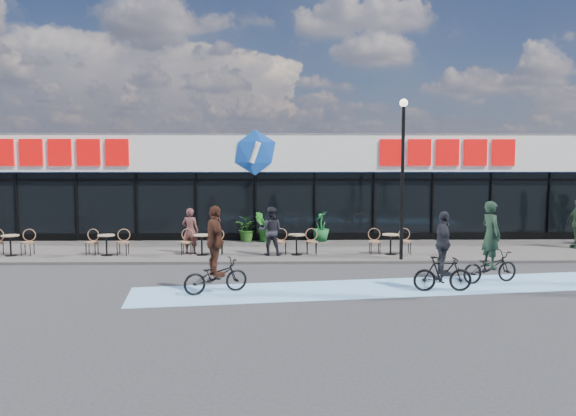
{
  "coord_description": "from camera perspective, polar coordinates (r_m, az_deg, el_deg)",
  "views": [
    {
      "loc": [
        0.91,
        -16.61,
        3.53
      ],
      "look_at": [
        1.3,
        3.5,
        1.77
      ],
      "focal_mm": 35.0,
      "sensor_mm": 36.0,
      "label": 1
    }
  ],
  "objects": [
    {
      "name": "lamp_post",
      "position": [
        19.38,
        11.57,
        4.26
      ],
      "size": [
        0.28,
        0.28,
        5.44
      ],
      "color": "black",
      "rests_on": "sidewalk"
    },
    {
      "name": "bistro_set_2",
      "position": [
        21.13,
        -17.89,
        -3.33
      ],
      "size": [
        1.54,
        0.62,
        0.9
      ],
      "color": "tan",
      "rests_on": "sidewalk"
    },
    {
      "name": "potted_plant_left",
      "position": [
        23.3,
        -2.56,
        -1.93
      ],
      "size": [
        0.85,
        0.79,
        1.24
      ],
      "primitive_type": "imported",
      "rotation": [
        0.0,
        0.0,
        3.58
      ],
      "color": "#1B5919",
      "rests_on": "sidewalk"
    },
    {
      "name": "bistro_set_1",
      "position": [
        22.34,
        -26.26,
        -3.17
      ],
      "size": [
        1.54,
        0.62,
        0.9
      ],
      "color": "tan",
      "rests_on": "sidewalk"
    },
    {
      "name": "cyclist_b",
      "position": [
        17.03,
        19.85,
        -4.48
      ],
      "size": [
        1.85,
        1.06,
        2.35
      ],
      "color": "black",
      "rests_on": "ground"
    },
    {
      "name": "bistro_set_3",
      "position": [
        20.41,
        -8.72,
        -3.44
      ],
      "size": [
        1.54,
        0.62,
        0.9
      ],
      "color": "tan",
      "rests_on": "sidewalk"
    },
    {
      "name": "sidewalk",
      "position": [
        21.41,
        -3.55,
        -4.36
      ],
      "size": [
        44.0,
        5.0,
        0.1
      ],
      "primitive_type": "cube",
      "color": "#4F4946",
      "rests_on": "ground"
    },
    {
      "name": "patron_left",
      "position": [
        20.68,
        -9.9,
        -2.29
      ],
      "size": [
        0.67,
        0.49,
        1.66
      ],
      "primitive_type": "imported",
      "rotation": [
        0.0,
        0.0,
        2.97
      ],
      "color": "#502D29",
      "rests_on": "sidewalk"
    },
    {
      "name": "ground",
      "position": [
        17.0,
        -4.19,
        -7.0
      ],
      "size": [
        120.0,
        120.0,
        0.0
      ],
      "primitive_type": "plane",
      "color": "#28282B",
      "rests_on": "ground"
    },
    {
      "name": "bistro_set_5",
      "position": [
        20.64,
        10.33,
        -3.37
      ],
      "size": [
        1.54,
        0.62,
        0.9
      ],
      "color": "tan",
      "rests_on": "sidewalk"
    },
    {
      "name": "bike_lane",
      "position": [
        15.82,
        10.27,
        -7.96
      ],
      "size": [
        14.17,
        4.13,
        0.01
      ],
      "primitive_type": "cube",
      "rotation": [
        0.0,
        0.0,
        0.14
      ],
      "color": "#73ABDA",
      "rests_on": "ground"
    },
    {
      "name": "potted_plant_right",
      "position": [
        23.5,
        3.34,
        -1.86
      ],
      "size": [
        0.76,
        0.76,
        1.25
      ],
      "primitive_type": "imported",
      "rotation": [
        0.0,
        0.0,
        4.81
      ],
      "color": "#1B612C",
      "rests_on": "sidewalk"
    },
    {
      "name": "building",
      "position": [
        26.58,
        -3.08,
        2.43
      ],
      "size": [
        30.6,
        6.57,
        4.75
      ],
      "color": "black",
      "rests_on": "ground"
    },
    {
      "name": "cyclist_a",
      "position": [
        15.52,
        15.47,
        -4.93
      ],
      "size": [
        1.57,
        1.0,
        2.15
      ],
      "color": "black",
      "rests_on": "ground"
    },
    {
      "name": "potted_plant_mid",
      "position": [
        23.47,
        -4.15,
        -2.09
      ],
      "size": [
        1.28,
        1.27,
        1.07
      ],
      "primitive_type": "imported",
      "rotation": [
        0.0,
        0.0,
        5.52
      ],
      "color": "#265919",
      "rests_on": "sidewalk"
    },
    {
      "name": "bistro_set_4",
      "position": [
        20.24,
        0.86,
        -3.45
      ],
      "size": [
        1.54,
        0.62,
        0.9
      ],
      "color": "tan",
      "rests_on": "sidewalk"
    },
    {
      "name": "patron_right",
      "position": [
        20.03,
        -1.78,
        -2.35
      ],
      "size": [
        0.91,
        0.75,
        1.73
      ],
      "primitive_type": "imported",
      "rotation": [
        0.0,
        0.0,
        3.02
      ],
      "color": "black",
      "rests_on": "sidewalk"
    },
    {
      "name": "cyclist_c",
      "position": [
        14.9,
        -7.38,
        -5.15
      ],
      "size": [
        1.83,
        1.28,
        2.32
      ],
      "color": "black",
      "rests_on": "ground"
    }
  ]
}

